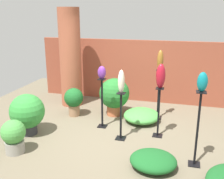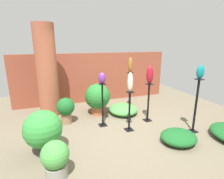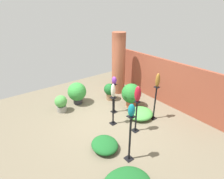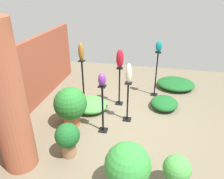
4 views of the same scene
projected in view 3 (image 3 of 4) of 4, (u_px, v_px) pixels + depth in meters
ground_plane at (113, 118)px, 6.17m from camera, size 8.00×8.00×0.00m
brick_wall_back at (159, 80)px, 7.07m from camera, size 5.60×0.12×1.77m
brick_pillar at (118, 64)px, 7.58m from camera, size 0.58×0.58×2.65m
pedestal_ivory at (113, 112)px, 5.71m from camera, size 0.20×0.20×1.00m
pedestal_ruby at (136, 118)px, 5.35m from camera, size 0.20×0.20×1.06m
pedestal_violet at (114, 100)px, 6.33m from camera, size 0.20×0.20×1.13m
pedestal_teal at (130, 141)px, 4.27m from camera, size 0.20×0.20×1.32m
pedestal_bronze at (155, 105)px, 5.93m from camera, size 0.20×0.20×1.22m
art_vase_ivory at (113, 91)px, 5.37m from camera, size 0.13×0.14×0.46m
art_vase_ruby at (138, 94)px, 5.00m from camera, size 0.19×0.19×0.50m
art_vase_violet at (114, 80)px, 6.00m from camera, size 0.18×0.16×0.28m
art_vase_teal at (132, 110)px, 3.89m from camera, size 0.17×0.17×0.32m
art_vase_bronze at (158, 80)px, 5.55m from camera, size 0.14×0.15×0.47m
potted_plant_walkway_edge at (77, 92)px, 6.94m from camera, size 0.73×0.73×0.89m
potted_plant_back_center at (61, 103)px, 6.45m from camera, size 0.45×0.45×0.65m
potted_plant_front_left at (110, 90)px, 7.26m from camera, size 0.48×0.48×0.72m
potted_plant_mid_left at (131, 94)px, 6.69m from camera, size 0.76×0.76×0.95m
foliage_bed_west at (105, 145)px, 4.80m from camera, size 0.79×0.71×0.27m
foliage_bed_center at (140, 113)px, 6.20m from camera, size 0.86×0.91×0.28m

